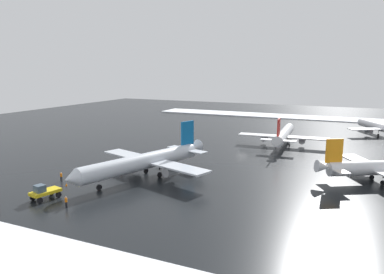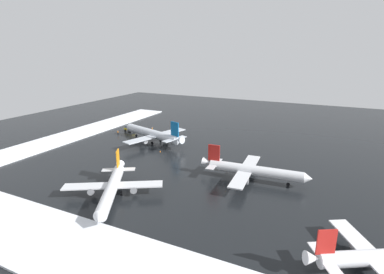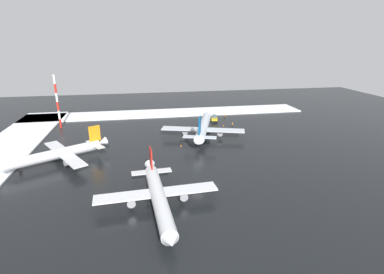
{
  "view_description": "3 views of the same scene",
  "coord_description": "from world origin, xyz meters",
  "px_view_note": "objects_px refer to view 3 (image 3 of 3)",
  "views": [
    {
      "loc": [
        -91.5,
        -28.16,
        20.35
      ],
      "look_at": [
        -17.89,
        5.96,
        5.33
      ],
      "focal_mm": 35.0,
      "sensor_mm": 36.0,
      "label": 1
    },
    {
      "loc": [
        25.4,
        -80.08,
        32.33
      ],
      "look_at": [
        -15.2,
        3.63,
        5.48
      ],
      "focal_mm": 28.0,
      "sensor_mm": 36.0,
      "label": 2
    },
    {
      "loc": [
        57.47,
        -11.52,
        30.35
      ],
      "look_at": [
        -22.08,
        2.7,
        3.76
      ],
      "focal_mm": 28.0,
      "sensor_mm": 36.0,
      "label": 3
    }
  ],
  "objects_px": {
    "airplane_distant_tail": "(57,154)",
    "ground_crew_near_tug": "(232,125)",
    "airplane_foreground_jet": "(203,127)",
    "ground_crew_beside_wing": "(225,116)",
    "ground_crew_by_nose_gear": "(199,119)",
    "traffic_cone_mid_line": "(217,134)",
    "pushback_tug": "(214,118)",
    "traffic_cone_near_nose": "(223,125)",
    "airplane_parked_portside": "(158,196)",
    "traffic_cone_wingtip_side": "(181,145)",
    "antenna_mast": "(57,102)"
  },
  "relations": [
    {
      "from": "ground_crew_beside_wing",
      "to": "ground_crew_by_nose_gear",
      "type": "height_order",
      "value": "same"
    },
    {
      "from": "traffic_cone_near_nose",
      "to": "traffic_cone_wingtip_side",
      "type": "xyz_separation_m",
      "value": [
        18.64,
        -18.32,
        0.0
      ]
    },
    {
      "from": "antenna_mast",
      "to": "traffic_cone_wingtip_side",
      "type": "height_order",
      "value": "antenna_mast"
    },
    {
      "from": "traffic_cone_wingtip_side",
      "to": "pushback_tug",
      "type": "bearing_deg",
      "value": 146.78
    },
    {
      "from": "airplane_foreground_jet",
      "to": "airplane_parked_portside",
      "type": "relative_size",
      "value": 1.1
    },
    {
      "from": "airplane_distant_tail",
      "to": "airplane_parked_portside",
      "type": "xyz_separation_m",
      "value": [
        25.89,
        23.55,
        0.08
      ]
    },
    {
      "from": "airplane_foreground_jet",
      "to": "ground_crew_beside_wing",
      "type": "distance_m",
      "value": 25.02
    },
    {
      "from": "airplane_distant_tail",
      "to": "ground_crew_by_nose_gear",
      "type": "bearing_deg",
      "value": -172.42
    },
    {
      "from": "airplane_distant_tail",
      "to": "pushback_tug",
      "type": "relative_size",
      "value": 4.99
    },
    {
      "from": "antenna_mast",
      "to": "traffic_cone_mid_line",
      "type": "xyz_separation_m",
      "value": [
        18.15,
        53.15,
        -9.11
      ]
    },
    {
      "from": "ground_crew_near_tug",
      "to": "traffic_cone_mid_line",
      "type": "xyz_separation_m",
      "value": [
        7.98,
        -7.62,
        -0.7
      ]
    },
    {
      "from": "pushback_tug",
      "to": "traffic_cone_near_nose",
      "type": "height_order",
      "value": "pushback_tug"
    },
    {
      "from": "ground_crew_by_nose_gear",
      "to": "traffic_cone_mid_line",
      "type": "relative_size",
      "value": 3.11
    },
    {
      "from": "airplane_parked_portside",
      "to": "airplane_foreground_jet",
      "type": "bearing_deg",
      "value": 153.39
    },
    {
      "from": "airplane_distant_tail",
      "to": "antenna_mast",
      "type": "distance_m",
      "value": 35.86
    },
    {
      "from": "airplane_distant_tail",
      "to": "ground_crew_beside_wing",
      "type": "relative_size",
      "value": 14.52
    },
    {
      "from": "traffic_cone_mid_line",
      "to": "ground_crew_by_nose_gear",
      "type": "bearing_deg",
      "value": -171.62
    },
    {
      "from": "airplane_parked_portside",
      "to": "pushback_tug",
      "type": "height_order",
      "value": "airplane_parked_portside"
    },
    {
      "from": "pushback_tug",
      "to": "airplane_parked_portside",
      "type": "bearing_deg",
      "value": 169.24
    },
    {
      "from": "airplane_parked_portside",
      "to": "traffic_cone_wingtip_side",
      "type": "height_order",
      "value": "airplane_parked_portside"
    },
    {
      "from": "ground_crew_near_tug",
      "to": "traffic_cone_near_nose",
      "type": "height_order",
      "value": "ground_crew_near_tug"
    },
    {
      "from": "ground_crew_by_nose_gear",
      "to": "traffic_cone_near_nose",
      "type": "relative_size",
      "value": 3.11
    },
    {
      "from": "airplane_distant_tail",
      "to": "ground_crew_beside_wing",
      "type": "xyz_separation_m",
      "value": [
        -36.88,
        54.42,
        -1.73
      ]
    },
    {
      "from": "pushback_tug",
      "to": "traffic_cone_near_nose",
      "type": "distance_m",
      "value": 6.94
    },
    {
      "from": "ground_crew_near_tug",
      "to": "traffic_cone_mid_line",
      "type": "relative_size",
      "value": 3.11
    },
    {
      "from": "antenna_mast",
      "to": "traffic_cone_near_nose",
      "type": "relative_size",
      "value": 34.14
    },
    {
      "from": "ground_crew_beside_wing",
      "to": "traffic_cone_mid_line",
      "type": "xyz_separation_m",
      "value": [
        20.53,
        -8.39,
        -0.7
      ]
    },
    {
      "from": "airplane_parked_portside",
      "to": "traffic_cone_wingtip_side",
      "type": "distance_m",
      "value": 34.62
    },
    {
      "from": "airplane_foreground_jet",
      "to": "traffic_cone_near_nose",
      "type": "bearing_deg",
      "value": -26.16
    },
    {
      "from": "ground_crew_beside_wing",
      "to": "traffic_cone_mid_line",
      "type": "relative_size",
      "value": 3.11
    },
    {
      "from": "ground_crew_by_nose_gear",
      "to": "ground_crew_near_tug",
      "type": "distance_m",
      "value": 14.04
    },
    {
      "from": "ground_crew_by_nose_gear",
      "to": "traffic_cone_near_nose",
      "type": "height_order",
      "value": "ground_crew_by_nose_gear"
    },
    {
      "from": "airplane_foreground_jet",
      "to": "traffic_cone_mid_line",
      "type": "distance_m",
      "value": 5.73
    },
    {
      "from": "ground_crew_beside_wing",
      "to": "antenna_mast",
      "type": "height_order",
      "value": "antenna_mast"
    },
    {
      "from": "traffic_cone_wingtip_side",
      "to": "traffic_cone_near_nose",
      "type": "bearing_deg",
      "value": 135.49
    },
    {
      "from": "pushback_tug",
      "to": "airplane_foreground_jet",
      "type": "bearing_deg",
      "value": 167.45
    },
    {
      "from": "airplane_distant_tail",
      "to": "ground_crew_near_tug",
      "type": "distance_m",
      "value": 58.94
    },
    {
      "from": "airplane_distant_tail",
      "to": "traffic_cone_near_nose",
      "type": "relative_size",
      "value": 45.14
    },
    {
      "from": "airplane_parked_portside",
      "to": "ground_crew_by_nose_gear",
      "type": "bearing_deg",
      "value": 157.81
    },
    {
      "from": "antenna_mast",
      "to": "traffic_cone_wingtip_side",
      "type": "bearing_deg",
      "value": 55.7
    },
    {
      "from": "airplane_parked_portside",
      "to": "traffic_cone_mid_line",
      "type": "height_order",
      "value": "airplane_parked_portside"
    },
    {
      "from": "airplane_foreground_jet",
      "to": "airplane_distant_tail",
      "type": "xyz_separation_m",
      "value": [
        15.82,
        -41.09,
        -0.43
      ]
    },
    {
      "from": "ground_crew_beside_wing",
      "to": "ground_crew_near_tug",
      "type": "distance_m",
      "value": 12.57
    },
    {
      "from": "traffic_cone_near_nose",
      "to": "pushback_tug",
      "type": "bearing_deg",
      "value": -165.06
    },
    {
      "from": "airplane_parked_portside",
      "to": "traffic_cone_mid_line",
      "type": "bearing_deg",
      "value": 148.17
    },
    {
      "from": "pushback_tug",
      "to": "ground_crew_near_tug",
      "type": "distance_m",
      "value": 9.56
    },
    {
      "from": "ground_crew_by_nose_gear",
      "to": "traffic_cone_near_nose",
      "type": "distance_m",
      "value": 10.85
    },
    {
      "from": "airplane_distant_tail",
      "to": "antenna_mast",
      "type": "bearing_deg",
      "value": -108.79
    },
    {
      "from": "traffic_cone_mid_line",
      "to": "ground_crew_near_tug",
      "type": "bearing_deg",
      "value": 136.31
    },
    {
      "from": "airplane_distant_tail",
      "to": "traffic_cone_mid_line",
      "type": "distance_m",
      "value": 48.91
    }
  ]
}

